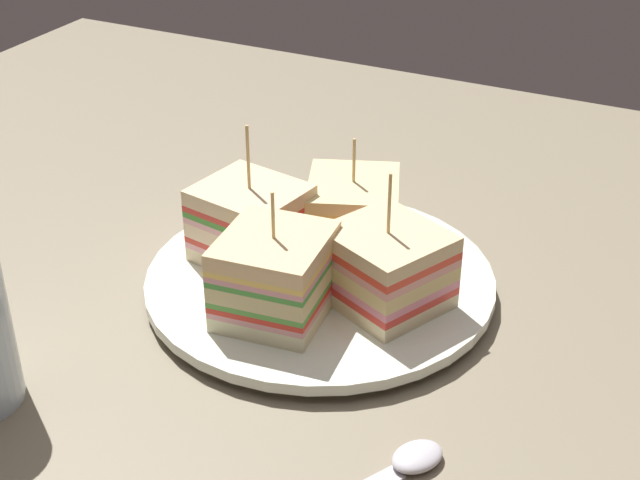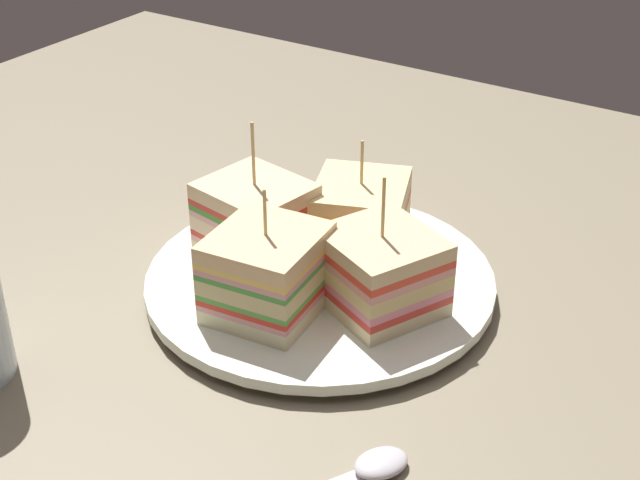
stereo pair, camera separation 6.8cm
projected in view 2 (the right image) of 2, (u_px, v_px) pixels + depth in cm
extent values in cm
cube|color=#7C715B|center=(320.00, 301.00, 70.48)|extent=(120.07, 93.70, 1.80)
cylinder|color=white|center=(320.00, 288.00, 69.85)|extent=(16.11, 16.11, 0.67)
cylinder|color=white|center=(320.00, 279.00, 69.47)|extent=(25.99, 25.99, 0.82)
cube|color=beige|center=(355.00, 235.00, 73.43)|extent=(9.19, 9.54, 0.98)
cube|color=#B2844C|center=(347.00, 259.00, 70.32)|extent=(6.44, 2.75, 0.98)
cube|color=green|center=(355.00, 227.00, 73.07)|extent=(9.19, 9.54, 0.44)
cube|color=#ECCD65|center=(355.00, 222.00, 72.85)|extent=(9.19, 9.54, 0.44)
cube|color=beige|center=(355.00, 214.00, 72.49)|extent=(9.19, 9.54, 0.98)
cube|color=#9E7242|center=(347.00, 237.00, 69.37)|extent=(6.44, 2.75, 0.98)
cube|color=red|center=(355.00, 206.00, 72.13)|extent=(9.19, 9.54, 0.44)
cube|color=pink|center=(356.00, 201.00, 71.91)|extent=(9.19, 9.54, 0.44)
cube|color=#E2C164|center=(356.00, 196.00, 71.69)|extent=(9.19, 9.54, 0.44)
cube|color=beige|center=(356.00, 188.00, 71.33)|extent=(9.19, 9.54, 0.98)
cylinder|color=tan|center=(356.00, 161.00, 70.18)|extent=(0.24, 0.24, 3.56)
cube|color=beige|center=(254.00, 248.00, 71.44)|extent=(8.57, 7.91, 1.17)
cube|color=#9E7242|center=(288.00, 265.00, 69.28)|extent=(1.42, 6.54, 1.17)
cube|color=pink|center=(254.00, 239.00, 71.02)|extent=(8.57, 7.91, 0.48)
cube|color=red|center=(254.00, 233.00, 70.78)|extent=(8.57, 7.91, 0.48)
cube|color=beige|center=(253.00, 224.00, 70.36)|extent=(8.57, 7.91, 1.17)
cube|color=#B2844C|center=(288.00, 241.00, 68.20)|extent=(1.42, 6.54, 1.17)
cube|color=#E5A3A7|center=(253.00, 214.00, 69.94)|extent=(8.57, 7.91, 0.48)
cube|color=#438C33|center=(253.00, 209.00, 69.70)|extent=(8.57, 7.91, 0.48)
cube|color=red|center=(252.00, 203.00, 69.46)|extent=(8.57, 7.91, 0.48)
cube|color=beige|center=(252.00, 193.00, 69.04)|extent=(8.57, 7.91, 1.17)
cylinder|color=tan|center=(250.00, 156.00, 67.48)|extent=(0.24, 0.24, 4.99)
cube|color=beige|center=(268.00, 302.00, 65.06)|extent=(7.75, 8.25, 1.18)
cube|color=#9E7242|center=(293.00, 277.00, 67.90)|extent=(6.83, 1.04, 1.18)
cube|color=pink|center=(268.00, 293.00, 64.65)|extent=(7.75, 8.25, 0.42)
cube|color=red|center=(268.00, 288.00, 64.44)|extent=(7.75, 8.25, 0.42)
cube|color=#539E3F|center=(267.00, 283.00, 64.22)|extent=(7.75, 8.25, 0.42)
cube|color=#D4C489|center=(267.00, 273.00, 63.82)|extent=(7.75, 8.25, 1.18)
cube|color=#9E7242|center=(292.00, 248.00, 66.66)|extent=(6.83, 1.04, 1.18)
cube|color=green|center=(267.00, 263.00, 63.41)|extent=(7.75, 8.25, 0.42)
cube|color=pink|center=(266.00, 258.00, 63.20)|extent=(7.75, 8.25, 0.42)
cube|color=#F1C85C|center=(266.00, 252.00, 62.98)|extent=(7.75, 8.25, 0.42)
cube|color=beige|center=(266.00, 242.00, 62.58)|extent=(7.75, 8.25, 1.18)
cylinder|color=tan|center=(265.00, 212.00, 61.42)|extent=(0.24, 0.24, 3.40)
cube|color=beige|center=(380.00, 299.00, 65.53)|extent=(9.77, 9.52, 1.09)
cube|color=#B2844C|center=(350.00, 275.00, 68.22)|extent=(3.14, 6.38, 1.09)
cube|color=red|center=(380.00, 289.00, 65.11)|extent=(9.77, 9.52, 0.59)
cube|color=pink|center=(380.00, 282.00, 64.81)|extent=(9.77, 9.52, 0.59)
cube|color=#DBC17F|center=(381.00, 272.00, 64.38)|extent=(9.77, 9.52, 1.09)
cube|color=#B2844C|center=(351.00, 248.00, 67.07)|extent=(3.14, 6.38, 1.09)
cube|color=#DC958A|center=(381.00, 261.00, 63.96)|extent=(9.77, 9.52, 0.59)
cube|color=#E1422C|center=(382.00, 254.00, 63.66)|extent=(9.77, 9.52, 0.59)
cube|color=beige|center=(382.00, 243.00, 63.23)|extent=(9.77, 9.52, 1.09)
cylinder|color=tan|center=(383.00, 207.00, 61.82)|extent=(0.24, 0.24, 4.48)
cylinder|color=#D4BA62|center=(289.00, 268.00, 69.47)|extent=(5.09, 5.12, 1.10)
cylinder|color=#E0C362|center=(289.00, 256.00, 70.04)|extent=(4.91, 4.91, 0.56)
cylinder|color=#E4CC74|center=(280.00, 262.00, 68.21)|extent=(5.52, 5.47, 1.08)
ellipsoid|color=silver|center=(381.00, 463.00, 53.68)|extent=(3.70, 4.06, 1.00)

